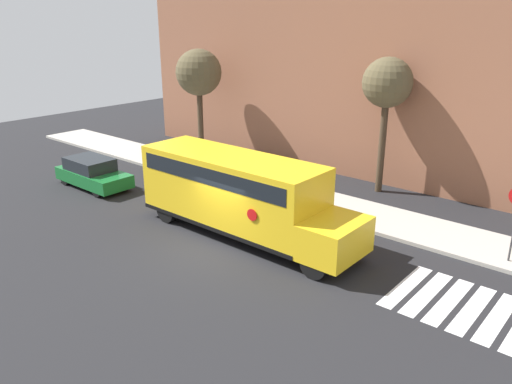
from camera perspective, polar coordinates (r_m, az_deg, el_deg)
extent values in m
plane|color=black|center=(19.00, -4.71, -6.40)|extent=(60.00, 60.00, 0.00)
cube|color=#B2ADA3|center=(23.62, 6.44, -0.95)|extent=(44.00, 3.00, 0.15)
cube|color=#935B42|center=(28.00, 14.50, 12.17)|extent=(32.00, 4.00, 9.99)
cube|color=white|center=(17.15, 16.76, -10.26)|extent=(0.50, 3.20, 0.01)
cube|color=white|center=(16.94, 18.94, -10.91)|extent=(0.50, 3.20, 0.01)
cube|color=white|center=(16.76, 21.19, -11.56)|extent=(0.50, 3.20, 0.01)
cube|color=white|center=(16.60, 23.49, -12.20)|extent=(0.50, 3.20, 0.01)
cube|color=white|center=(16.47, 25.85, -12.84)|extent=(0.50, 3.20, 0.01)
cube|color=yellow|center=(19.75, -2.82, 0.35)|extent=(7.91, 2.50, 2.71)
cube|color=yellow|center=(17.32, 8.99, -5.27)|extent=(1.70, 2.50, 1.29)
cube|color=black|center=(20.20, -2.76, -3.08)|extent=(7.91, 2.54, 0.16)
cube|color=black|center=(19.50, -2.86, 2.59)|extent=(7.28, 2.53, 0.64)
cylinder|color=red|center=(17.53, -0.48, -2.64)|extent=(0.44, 0.02, 0.44)
cylinder|color=black|center=(18.46, 10.45, -5.78)|extent=(1.00, 0.30, 1.00)
cylinder|color=black|center=(16.79, 6.68, -8.24)|extent=(1.00, 0.30, 1.00)
cylinder|color=black|center=(22.74, -6.00, -0.61)|extent=(1.00, 0.30, 1.00)
cylinder|color=black|center=(21.41, -10.16, -2.12)|extent=(1.00, 0.30, 1.00)
cube|color=#196B2D|center=(26.69, -18.03, 1.66)|extent=(4.37, 1.80, 0.64)
cube|color=#1E2328|center=(26.73, -18.48, 3.05)|extent=(2.45, 1.66, 0.62)
cylinder|color=black|center=(26.00, -14.84, 1.00)|extent=(0.64, 0.22, 0.64)
cylinder|color=black|center=(25.20, -17.71, 0.13)|extent=(0.64, 0.22, 0.64)
cylinder|color=black|center=(28.32, -18.23, 2.18)|extent=(0.64, 0.22, 0.64)
cylinder|color=black|center=(27.59, -20.95, 1.41)|extent=(0.64, 0.22, 0.64)
cylinder|color=#423323|center=(25.03, 14.20, 5.14)|extent=(0.33, 0.33, 4.65)
sphere|color=brown|center=(24.49, 14.79, 12.01)|extent=(2.35, 2.35, 2.35)
cylinder|color=#423323|center=(30.88, -6.36, 7.95)|extent=(0.34, 0.34, 4.31)
sphere|color=brown|center=(30.43, -6.57, 13.44)|extent=(2.72, 2.72, 2.72)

